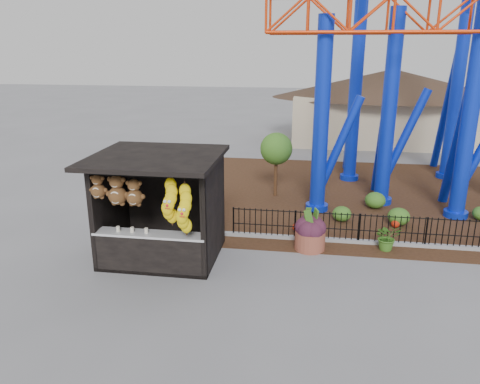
# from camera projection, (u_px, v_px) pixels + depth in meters

# --- Properties ---
(ground) EXTENTS (120.00, 120.00, 0.00)m
(ground) POSITION_uv_depth(u_px,v_px,m) (259.00, 282.00, 12.35)
(ground) COLOR slate
(ground) RESTS_ON ground
(mulch_bed) EXTENTS (18.00, 12.00, 0.02)m
(mulch_bed) POSITION_uv_depth(u_px,v_px,m) (378.00, 197.00, 19.30)
(mulch_bed) COLOR #331E11
(mulch_bed) RESTS_ON ground
(curb) EXTENTS (18.00, 0.18, 0.12)m
(curb) POSITION_uv_depth(u_px,v_px,m) (398.00, 244.00, 14.57)
(curb) COLOR gray
(curb) RESTS_ON ground
(prize_booth) EXTENTS (3.50, 3.40, 3.12)m
(prize_booth) POSITION_uv_depth(u_px,v_px,m) (158.00, 210.00, 13.18)
(prize_booth) COLOR black
(prize_booth) RESTS_ON ground
(picket_fence) EXTENTS (12.20, 0.06, 1.00)m
(picket_fence) POSITION_uv_depth(u_px,v_px,m) (430.00, 233.00, 14.31)
(picket_fence) COLOR black
(picket_fence) RESTS_ON ground
(roller_coaster) EXTENTS (11.00, 6.37, 10.82)m
(roller_coaster) POSITION_uv_depth(u_px,v_px,m) (423.00, 32.00, 17.43)
(roller_coaster) COLOR #0B29CB
(roller_coaster) RESTS_ON ground
(terracotta_planter) EXTENTS (1.09, 1.09, 0.58)m
(terracotta_planter) POSITION_uv_depth(u_px,v_px,m) (310.00, 240.00, 14.28)
(terracotta_planter) COLOR brown
(terracotta_planter) RESTS_ON ground
(planter_foliage) EXTENTS (0.70, 0.70, 0.64)m
(planter_foliage) POSITION_uv_depth(u_px,v_px,m) (311.00, 222.00, 14.09)
(planter_foliage) COLOR #371626
(planter_foliage) RESTS_ON terracotta_planter
(potted_plant) EXTENTS (0.89, 0.81, 0.85)m
(potted_plant) POSITION_uv_depth(u_px,v_px,m) (387.00, 237.00, 14.18)
(potted_plant) COLOR #1B4D16
(potted_plant) RESTS_ON ground
(landscaping) EXTENTS (9.19, 3.35, 0.62)m
(landscaping) POSITION_uv_depth(u_px,v_px,m) (413.00, 212.00, 16.73)
(landscaping) COLOR #33601C
(landscaping) RESTS_ON mulch_bed
(pavilion) EXTENTS (15.00, 15.00, 4.80)m
(pavilion) POSITION_uv_depth(u_px,v_px,m) (391.00, 94.00, 29.41)
(pavilion) COLOR #BFAD8C
(pavilion) RESTS_ON ground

